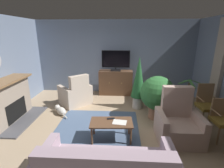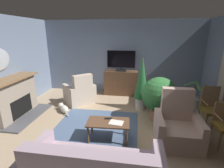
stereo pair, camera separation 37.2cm
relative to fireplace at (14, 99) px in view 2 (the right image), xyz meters
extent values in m
cube|color=tan|center=(2.76, -0.18, -0.57)|extent=(6.67, 6.10, 0.04)
cube|color=slate|center=(2.76, 2.62, 0.86)|extent=(6.67, 0.10, 2.80)
cube|color=slate|center=(2.42, -0.32, -0.54)|extent=(2.08, 2.05, 0.01)
cube|color=#4C4C51|center=(0.40, 0.00, -0.53)|extent=(0.50, 1.67, 0.04)
cube|color=gray|center=(-0.03, 0.00, 0.00)|extent=(0.45, 1.47, 1.09)
cube|color=black|center=(0.16, 0.00, -0.23)|extent=(0.10, 0.82, 0.52)
cube|color=olive|center=(0.01, 0.00, 0.57)|extent=(0.57, 1.63, 0.05)
cube|color=#402A1C|center=(2.79, 2.27, -0.52)|extent=(1.21, 0.38, 0.06)
cube|color=brown|center=(2.79, 2.27, -0.08)|extent=(1.27, 0.44, 0.94)
sphere|color=tan|center=(2.56, 2.03, -0.03)|extent=(0.03, 0.03, 0.03)
sphere|color=tan|center=(3.02, 2.03, -0.03)|extent=(0.03, 0.03, 0.03)
cube|color=black|center=(2.79, 2.22, 0.43)|extent=(0.37, 0.20, 0.06)
cylinder|color=black|center=(2.79, 2.22, 0.50)|extent=(0.04, 0.04, 0.08)
cube|color=black|center=(2.79, 2.22, 0.85)|extent=(1.04, 0.05, 0.63)
cube|color=black|center=(2.79, 2.19, 0.85)|extent=(1.00, 0.01, 0.59)
cube|color=brown|center=(2.81, -0.69, -0.12)|extent=(0.96, 0.54, 0.03)
cylinder|color=brown|center=(3.21, -0.47, -0.34)|extent=(0.04, 0.04, 0.41)
cylinder|color=brown|center=(2.38, -0.52, -0.34)|extent=(0.04, 0.04, 0.41)
cylinder|color=brown|center=(3.23, -0.86, -0.34)|extent=(0.04, 0.04, 0.41)
cylinder|color=brown|center=(2.40, -0.91, -0.34)|extent=(0.04, 0.04, 0.41)
cube|color=black|center=(2.79, -0.56, -0.09)|extent=(0.18, 0.08, 0.02)
cube|color=silver|center=(2.99, -0.70, -0.10)|extent=(0.33, 0.26, 0.01)
cube|color=#AD93A3|center=(1.88, -1.95, -0.22)|extent=(0.15, 0.94, 0.65)
cube|color=#B2A899|center=(2.58, -2.09, 0.01)|extent=(0.37, 0.14, 0.36)
cube|color=#C6B29E|center=(1.46, 1.26, -0.32)|extent=(1.02, 1.03, 0.45)
cube|color=#C6B29E|center=(1.68, 1.02, 0.20)|extent=(0.58, 0.56, 0.60)
cube|color=#C6B29E|center=(1.18, 1.00, -0.22)|extent=(0.66, 0.69, 0.65)
cube|color=#C6B29E|center=(1.74, 1.52, -0.22)|extent=(0.66, 0.69, 0.65)
cube|color=#BC9E8E|center=(4.30, -0.62, -0.33)|extent=(0.67, 0.84, 0.43)
cube|color=#BC9E8E|center=(4.30, -0.29, 0.25)|extent=(0.66, 0.19, 0.73)
cube|color=#BC9E8E|center=(4.70, -0.62, -0.23)|extent=(0.14, 0.84, 0.63)
cube|color=#BC9E8E|center=(3.90, -0.63, -0.23)|extent=(0.14, 0.84, 0.63)
cylinder|color=#93704C|center=(5.09, -0.75, -0.34)|extent=(0.04, 0.04, 0.41)
cylinder|color=#93704C|center=(5.07, -0.37, -0.34)|extent=(0.04, 0.04, 0.41)
cylinder|color=#93704C|center=(5.07, -0.56, 0.12)|extent=(0.05, 0.36, 0.03)
cube|color=olive|center=(5.29, 0.22, -0.10)|extent=(0.50, 0.51, 0.08)
cube|color=#93704C|center=(5.28, 0.44, 0.19)|extent=(0.43, 0.07, 0.58)
cylinder|color=#93704C|center=(5.10, -0.01, -0.34)|extent=(0.04, 0.04, 0.41)
cylinder|color=#93704C|center=(5.51, 0.02, -0.34)|extent=(0.04, 0.04, 0.41)
cylinder|color=#93704C|center=(5.08, 0.41, -0.34)|extent=(0.04, 0.04, 0.41)
cylinder|color=#93704C|center=(5.49, 0.44, -0.34)|extent=(0.04, 0.04, 0.41)
cylinder|color=#93704C|center=(5.51, 0.23, 0.12)|extent=(0.06, 0.39, 0.03)
cylinder|color=#93704C|center=(5.08, 0.20, 0.12)|extent=(0.06, 0.39, 0.03)
cylinder|color=#99664C|center=(4.01, 0.40, -0.38)|extent=(0.41, 0.41, 0.32)
sphere|color=#2D6B33|center=(4.01, 0.40, 0.20)|extent=(0.94, 0.94, 0.94)
cylinder|color=beige|center=(5.22, 1.38, -0.40)|extent=(0.32, 0.32, 0.30)
cylinder|color=brown|center=(5.22, 1.38, -0.02)|extent=(0.06, 0.06, 0.45)
cube|color=#4C8E47|center=(5.44, 1.42, 0.25)|extent=(0.43, 0.15, 0.17)
cube|color=#4C8E47|center=(5.20, 1.55, 0.25)|extent=(0.13, 0.33, 0.11)
cube|color=#4C8E47|center=(5.05, 1.38, 0.25)|extent=(0.34, 0.09, 0.14)
cube|color=#4C8E47|center=(5.21, 1.13, 0.25)|extent=(0.10, 0.51, 0.14)
cylinder|color=beige|center=(3.55, 1.04, -0.35)|extent=(0.32, 0.32, 0.38)
cone|color=#235B2D|center=(3.55, 1.04, 0.47)|extent=(0.45, 0.45, 1.27)
ellipsoid|color=beige|center=(1.25, 0.43, -0.44)|extent=(0.43, 0.42, 0.22)
sphere|color=beige|center=(1.08, 0.60, -0.40)|extent=(0.16, 0.16, 0.16)
cone|color=beige|center=(1.05, 0.57, -0.33)|extent=(0.04, 0.04, 0.04)
cone|color=beige|center=(1.11, 0.63, -0.33)|extent=(0.04, 0.04, 0.04)
cylinder|color=beige|center=(1.44, 0.20, -0.48)|extent=(0.19, 0.18, 0.07)
camera|label=1|loc=(3.01, -3.94, 1.76)|focal=26.71mm
camera|label=2|loc=(3.38, -3.90, 1.76)|focal=26.71mm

